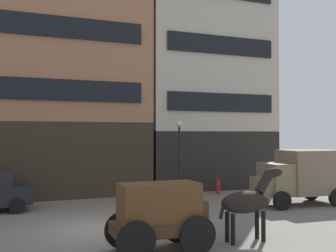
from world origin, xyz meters
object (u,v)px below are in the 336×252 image
delivery_truck_far (300,175)px  draft_horse (248,201)px  cargo_wagon (161,212)px  streetlamp_curbside (179,147)px  fire_hydrant_curbside (218,186)px

delivery_truck_far → draft_horse: bearing=-141.7°
cargo_wagon → streetlamp_curbside: 10.27m
streetlamp_curbside → fire_hydrant_curbside: 3.31m
draft_horse → fire_hydrant_curbside: (3.94, 9.22, -0.84)m
cargo_wagon → delivery_truck_far: bearing=27.9°
cargo_wagon → draft_horse: (2.95, -0.00, 0.12)m
draft_horse → delivery_truck_far: (6.00, 4.73, 0.15)m
draft_horse → fire_hydrant_curbside: size_ratio=2.82×
cargo_wagon → fire_hydrant_curbside: bearing=53.2°
draft_horse → delivery_truck_far: bearing=38.3°
cargo_wagon → streetlamp_curbside: streetlamp_curbside is taller
cargo_wagon → streetlamp_curbside: bearing=63.9°
draft_horse → delivery_truck_far: 7.64m
draft_horse → delivery_truck_far: delivery_truck_far is taller
draft_horse → streetlamp_curbside: (1.51, 9.12, 1.40)m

